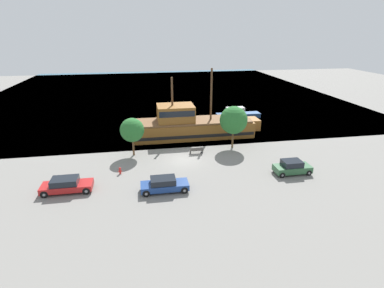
{
  "coord_description": "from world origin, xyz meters",
  "views": [
    {
      "loc": [
        -4.76,
        -32.83,
        14.7
      ],
      "look_at": [
        1.3,
        2.0,
        1.2
      ],
      "focal_mm": 28.0,
      "sensor_mm": 36.0,
      "label": 1
    }
  ],
  "objects_px": {
    "moored_boat_dockside": "(237,114)",
    "fire_hydrant": "(120,170)",
    "parked_car_curb_mid": "(66,185)",
    "parked_car_curb_rear": "(292,167)",
    "parked_car_curb_front": "(164,184)",
    "bench_promenade_east": "(196,150)",
    "pirate_ship": "(191,125)"
  },
  "relations": [
    {
      "from": "pirate_ship",
      "to": "parked_car_curb_rear",
      "type": "bearing_deg",
      "value": -57.87
    },
    {
      "from": "parked_car_curb_front",
      "to": "parked_car_curb_mid",
      "type": "bearing_deg",
      "value": 170.72
    },
    {
      "from": "moored_boat_dockside",
      "to": "parked_car_curb_rear",
      "type": "distance_m",
      "value": 22.5
    },
    {
      "from": "moored_boat_dockside",
      "to": "bench_promenade_east",
      "type": "height_order",
      "value": "moored_boat_dockside"
    },
    {
      "from": "moored_boat_dockside",
      "to": "parked_car_curb_mid",
      "type": "xyz_separation_m",
      "value": [
        -24.42,
        -22.42,
        0.04
      ]
    },
    {
      "from": "parked_car_curb_front",
      "to": "parked_car_curb_mid",
      "type": "distance_m",
      "value": 9.43
    },
    {
      "from": "parked_car_curb_mid",
      "to": "bench_promenade_east",
      "type": "relative_size",
      "value": 2.86
    },
    {
      "from": "pirate_ship",
      "to": "parked_car_curb_mid",
      "type": "relative_size",
      "value": 3.88
    },
    {
      "from": "parked_car_curb_rear",
      "to": "parked_car_curb_mid",
      "type": "bearing_deg",
      "value": 179.86
    },
    {
      "from": "parked_car_curb_front",
      "to": "fire_hydrant",
      "type": "height_order",
      "value": "parked_car_curb_front"
    },
    {
      "from": "parked_car_curb_front",
      "to": "parked_car_curb_rear",
      "type": "bearing_deg",
      "value": 5.95
    },
    {
      "from": "parked_car_curb_rear",
      "to": "fire_hydrant",
      "type": "height_order",
      "value": "parked_car_curb_rear"
    },
    {
      "from": "moored_boat_dockside",
      "to": "parked_car_curb_front",
      "type": "xyz_separation_m",
      "value": [
        -15.11,
        -23.94,
        0.03
      ]
    },
    {
      "from": "pirate_ship",
      "to": "parked_car_curb_mid",
      "type": "distance_m",
      "value": 20.18
    },
    {
      "from": "parked_car_curb_front",
      "to": "fire_hydrant",
      "type": "distance_m",
      "value": 6.36
    },
    {
      "from": "pirate_ship",
      "to": "parked_car_curb_front",
      "type": "relative_size",
      "value": 4.02
    },
    {
      "from": "fire_hydrant",
      "to": "bench_promenade_east",
      "type": "relative_size",
      "value": 0.46
    },
    {
      "from": "parked_car_curb_front",
      "to": "parked_car_curb_mid",
      "type": "xyz_separation_m",
      "value": [
        -9.31,
        1.52,
        0.0
      ]
    },
    {
      "from": "pirate_ship",
      "to": "fire_hydrant",
      "type": "bearing_deg",
      "value": -131.75
    },
    {
      "from": "pirate_ship",
      "to": "moored_boat_dockside",
      "type": "distance_m",
      "value": 13.04
    },
    {
      "from": "bench_promenade_east",
      "to": "pirate_ship",
      "type": "bearing_deg",
      "value": 86.1
    },
    {
      "from": "moored_boat_dockside",
      "to": "pirate_ship",
      "type": "bearing_deg",
      "value": -139.13
    },
    {
      "from": "parked_car_curb_mid",
      "to": "bench_promenade_east",
      "type": "bearing_deg",
      "value": 27.16
    },
    {
      "from": "parked_car_curb_mid",
      "to": "parked_car_curb_rear",
      "type": "xyz_separation_m",
      "value": [
        23.36,
        -0.06,
        0.02
      ]
    },
    {
      "from": "fire_hydrant",
      "to": "parked_car_curb_rear",
      "type": "bearing_deg",
      "value": -9.51
    },
    {
      "from": "moored_boat_dockside",
      "to": "parked_car_curb_rear",
      "type": "xyz_separation_m",
      "value": [
        -1.06,
        -22.48,
        0.06
      ]
    },
    {
      "from": "parked_car_curb_rear",
      "to": "moored_boat_dockside",
      "type": "bearing_deg",
      "value": 87.3
    },
    {
      "from": "moored_boat_dockside",
      "to": "fire_hydrant",
      "type": "height_order",
      "value": "moored_boat_dockside"
    },
    {
      "from": "parked_car_curb_rear",
      "to": "fire_hydrant",
      "type": "xyz_separation_m",
      "value": [
        -18.48,
        3.09,
        -0.33
      ]
    },
    {
      "from": "pirate_ship",
      "to": "parked_car_curb_front",
      "type": "xyz_separation_m",
      "value": [
        -5.28,
        -15.43,
        -0.97
      ]
    },
    {
      "from": "parked_car_curb_front",
      "to": "bench_promenade_east",
      "type": "xyz_separation_m",
      "value": [
        4.82,
        8.77,
        -0.28
      ]
    },
    {
      "from": "moored_boat_dockside",
      "to": "parked_car_curb_mid",
      "type": "relative_size",
      "value": 1.64
    }
  ]
}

